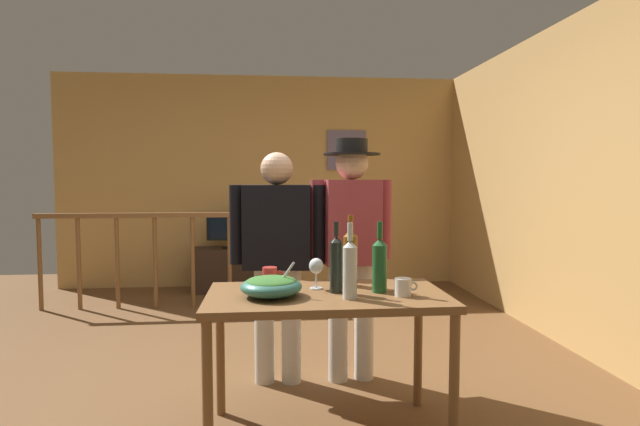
# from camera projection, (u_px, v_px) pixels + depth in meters

# --- Properties ---
(ground_plane) EXTENTS (8.39, 8.39, 0.00)m
(ground_plane) POSITION_uv_depth(u_px,v_px,m) (256.00, 386.00, 3.32)
(ground_plane) COLOR brown
(back_wall) EXTENTS (5.02, 0.10, 2.63)m
(back_wall) POSITION_uv_depth(u_px,v_px,m) (262.00, 182.00, 6.43)
(back_wall) COLOR tan
(back_wall) RESTS_ON ground_plane
(side_wall_right) EXTENTS (0.10, 4.84, 2.63)m
(side_wall_right) POSITION_uv_depth(u_px,v_px,m) (547.00, 183.00, 4.43)
(side_wall_right) COLOR tan
(side_wall_right) RESTS_ON ground_plane
(framed_picture) EXTENTS (0.49, 0.03, 0.50)m
(framed_picture) POSITION_uv_depth(u_px,v_px,m) (346.00, 150.00, 6.45)
(framed_picture) COLOR slate
(stair_railing) EXTENTS (2.40, 0.10, 1.05)m
(stair_railing) POSITION_uv_depth(u_px,v_px,m) (192.00, 248.00, 5.33)
(stair_railing) COLOR brown
(stair_railing) RESTS_ON ground_plane
(tv_console) EXTENTS (0.90, 0.40, 0.52)m
(tv_console) POSITION_uv_depth(u_px,v_px,m) (231.00, 269.00, 6.12)
(tv_console) COLOR #38281E
(tv_console) RESTS_ON ground_plane
(flat_screen_tv) EXTENTS (0.56, 0.12, 0.41)m
(flat_screen_tv) POSITION_uv_depth(u_px,v_px,m) (231.00, 228.00, 6.05)
(flat_screen_tv) COLOR black
(flat_screen_tv) RESTS_ON tv_console
(serving_table) EXTENTS (1.24, 0.67, 0.76)m
(serving_table) POSITION_uv_depth(u_px,v_px,m) (327.00, 310.00, 2.64)
(serving_table) COLOR brown
(serving_table) RESTS_ON ground_plane
(salad_bowl) EXTENTS (0.31, 0.31, 0.18)m
(salad_bowl) POSITION_uv_depth(u_px,v_px,m) (271.00, 285.00, 2.56)
(salad_bowl) COLOR #337060
(salad_bowl) RESTS_ON serving_table
(wine_glass) EXTENTS (0.08, 0.08, 0.17)m
(wine_glass) POSITION_uv_depth(u_px,v_px,m) (316.00, 267.00, 2.73)
(wine_glass) COLOR silver
(wine_glass) RESTS_ON serving_table
(wine_bottle_dark) EXTENTS (0.07, 0.07, 0.37)m
(wine_bottle_dark) POSITION_uv_depth(u_px,v_px,m) (336.00, 263.00, 2.64)
(wine_bottle_dark) COLOR black
(wine_bottle_dark) RESTS_ON serving_table
(wine_bottle_clear) EXTENTS (0.07, 0.07, 0.38)m
(wine_bottle_clear) POSITION_uv_depth(u_px,v_px,m) (350.00, 268.00, 2.51)
(wine_bottle_clear) COLOR silver
(wine_bottle_clear) RESTS_ON serving_table
(wine_bottle_amber) EXTENTS (0.08, 0.08, 0.40)m
(wine_bottle_amber) POSITION_uv_depth(u_px,v_px,m) (350.00, 257.00, 2.81)
(wine_bottle_amber) COLOR brown
(wine_bottle_amber) RESTS_ON serving_table
(wine_bottle_green) EXTENTS (0.08, 0.08, 0.37)m
(wine_bottle_green) POSITION_uv_depth(u_px,v_px,m) (380.00, 264.00, 2.65)
(wine_bottle_green) COLOR #1E5628
(wine_bottle_green) RESTS_ON serving_table
(mug_red) EXTENTS (0.12, 0.08, 0.10)m
(mug_red) POSITION_uv_depth(u_px,v_px,m) (270.00, 276.00, 2.86)
(mug_red) COLOR #B7332D
(mug_red) RESTS_ON serving_table
(mug_white) EXTENTS (0.12, 0.09, 0.09)m
(mug_white) POSITION_uv_depth(u_px,v_px,m) (403.00, 287.00, 2.58)
(mug_white) COLOR white
(mug_white) RESTS_ON serving_table
(person_standing_left) EXTENTS (0.62, 0.26, 1.53)m
(person_standing_left) POSITION_uv_depth(u_px,v_px,m) (277.00, 248.00, 3.33)
(person_standing_left) COLOR beige
(person_standing_left) RESTS_ON ground_plane
(person_standing_right) EXTENTS (0.55, 0.38, 1.62)m
(person_standing_right) POSITION_uv_depth(u_px,v_px,m) (352.00, 239.00, 3.37)
(person_standing_right) COLOR beige
(person_standing_right) RESTS_ON ground_plane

